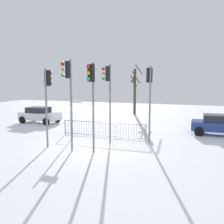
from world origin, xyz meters
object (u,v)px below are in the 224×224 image
car_white_far (40,115)px  car_blue_trailing (219,124)px  traffic_light_mid_right (108,86)px  direction_sign_post (73,115)px  traffic_light_mid_left (149,87)px  traffic_light_rear_right (48,90)px  traffic_light_foreground_right (68,85)px  traffic_light_foreground_left (92,87)px  bare_tree_left (135,90)px

car_white_far → car_blue_trailing: bearing=1.7°
traffic_light_mid_right → car_white_far: size_ratio=1.26×
direction_sign_post → car_white_far: bearing=144.6°
traffic_light_mid_left → traffic_light_rear_right: size_ratio=1.04×
traffic_light_foreground_right → direction_sign_post: (-1.28, 2.67, -2.03)m
traffic_light_foreground_left → traffic_light_mid_right: size_ratio=0.99×
car_blue_trailing → car_white_far: bearing=179.7°
car_white_far → bare_tree_left: bare_tree_left is taller
traffic_light_foreground_left → traffic_light_mid_left: 4.05m
traffic_light_rear_right → bare_tree_left: size_ratio=0.79×
traffic_light_mid_right → car_blue_trailing: traffic_light_mid_right is taller
traffic_light_mid_right → bare_tree_left: bearing=-11.9°
car_white_far → direction_sign_post: bearing=-35.2°
traffic_light_mid_left → traffic_light_foreground_right: (-3.72, -3.37, 0.16)m
car_blue_trailing → direction_sign_post: bearing=-153.7°
direction_sign_post → car_white_far: direction_sign_post is taller
traffic_light_mid_left → traffic_light_rear_right: bearing=175.8°
traffic_light_foreground_left → direction_sign_post: traffic_light_foreground_left is taller
car_white_far → traffic_light_rear_right: bearing=-48.0°
traffic_light_foreground_right → bare_tree_left: size_ratio=0.87×
traffic_light_mid_left → traffic_light_rear_right: traffic_light_mid_left is taller
direction_sign_post → traffic_light_foreground_right: bearing=-63.1°
traffic_light_foreground_left → traffic_light_mid_right: traffic_light_mid_right is taller
traffic_light_mid_right → traffic_light_foreground_right: bearing=129.5°
bare_tree_left → car_white_far: bearing=-127.4°
traffic_light_mid_right → traffic_light_rear_right: size_ratio=1.06×
traffic_light_mid_right → bare_tree_left: 14.06m
traffic_light_foreground_left → bare_tree_left: (-1.99, 16.15, -0.62)m
traffic_light_foreground_left → traffic_light_mid_left: bearing=-115.8°
traffic_light_foreground_right → direction_sign_post: 3.59m
traffic_light_foreground_left → traffic_light_foreground_right: traffic_light_foreground_right is taller
traffic_light_mid_left → bare_tree_left: bare_tree_left is taller
traffic_light_mid_right → car_blue_trailing: bearing=-73.0°
car_blue_trailing → traffic_light_foreground_right: bearing=-137.9°
traffic_light_mid_left → car_blue_trailing: 6.45m
traffic_light_mid_right → car_white_far: 10.51m
car_blue_trailing → traffic_light_mid_left: bearing=-137.6°
direction_sign_post → car_blue_trailing: direction_sign_post is taller
traffic_light_mid_left → car_blue_trailing: (4.28, 3.99, -2.72)m
traffic_light_mid_left → car_white_far: traffic_light_mid_left is taller
traffic_light_mid_right → bare_tree_left: bare_tree_left is taller
traffic_light_mid_left → direction_sign_post: 5.38m
traffic_light_mid_right → bare_tree_left: size_ratio=0.84×
traffic_light_foreground_left → traffic_light_rear_right: 2.98m
car_blue_trailing → bare_tree_left: 12.57m
traffic_light_mid_left → bare_tree_left: bearing=75.5°
traffic_light_foreground_right → traffic_light_mid_right: bearing=-57.7°
direction_sign_post → car_white_far: (-6.19, 4.62, -0.85)m
traffic_light_foreground_right → car_white_far: traffic_light_foreground_right is taller
traffic_light_mid_right → traffic_light_foreground_right: (-1.37, -2.34, 0.10)m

